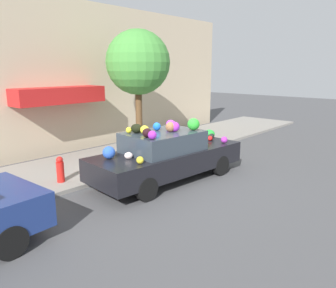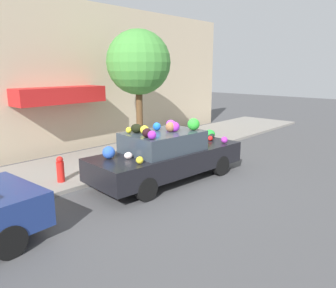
# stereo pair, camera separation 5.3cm
# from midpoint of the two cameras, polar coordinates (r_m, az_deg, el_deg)

# --- Properties ---
(ground_plane) EXTENTS (60.00, 60.00, 0.00)m
(ground_plane) POSITION_cam_midpoint_polar(r_m,az_deg,el_deg) (9.35, -0.45, -6.15)
(ground_plane) COLOR #4C4C4F
(sidewalk_curb) EXTENTS (24.00, 3.20, 0.11)m
(sidewalk_curb) POSITION_cam_midpoint_polar(r_m,az_deg,el_deg) (11.25, -10.65, -2.76)
(sidewalk_curb) COLOR gray
(sidewalk_curb) RESTS_ON ground
(building_facade) EXTENTS (18.00, 1.20, 5.49)m
(building_facade) POSITION_cam_midpoint_polar(r_m,az_deg,el_deg) (12.68, -17.51, 10.83)
(building_facade) COLOR #C6B293
(building_facade) RESTS_ON ground
(street_tree) EXTENTS (2.28, 2.28, 4.31)m
(street_tree) POSITION_cam_midpoint_polar(r_m,az_deg,el_deg) (11.92, -5.39, 13.87)
(street_tree) COLOR brown
(street_tree) RESTS_ON sidewalk_curb
(fire_hydrant) EXTENTS (0.20, 0.20, 0.70)m
(fire_hydrant) POSITION_cam_midpoint_polar(r_m,az_deg,el_deg) (9.18, -18.42, -4.23)
(fire_hydrant) COLOR red
(fire_hydrant) RESTS_ON sidewalk_curb
(art_car) EXTENTS (4.67, 2.01, 1.73)m
(art_car) POSITION_cam_midpoint_polar(r_m,az_deg,el_deg) (9.07, -0.35, -1.86)
(art_car) COLOR black
(art_car) RESTS_ON ground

